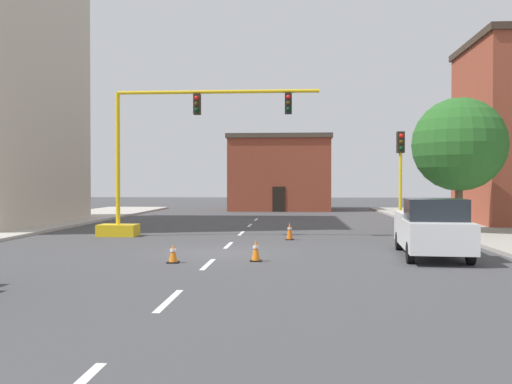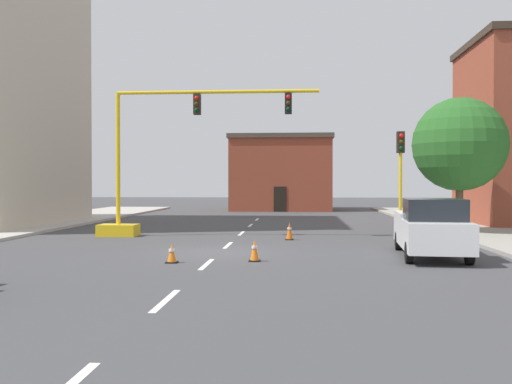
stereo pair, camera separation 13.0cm
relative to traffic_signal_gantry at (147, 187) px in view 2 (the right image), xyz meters
The scene contains 16 objects.
ground_plane 7.86m from the traffic_signal_gantry, 55.29° to the right, with size 160.00×160.00×0.00m, color #424244.
sidewalk_right 17.37m from the traffic_signal_gantry, ahead, with size 6.00×56.00×0.14m, color #9E998E.
lane_stripe_seg_1 15.46m from the traffic_signal_gantry, 73.76° to the right, with size 0.16×2.40×0.01m, color silver.
lane_stripe_seg_2 10.38m from the traffic_signal_gantry, 65.01° to the right, with size 0.16×2.40×0.01m, color silver.
lane_stripe_seg_3 6.09m from the traffic_signal_gantry, 40.66° to the right, with size 0.16×2.40×0.01m, color silver.
lane_stripe_seg_4 5.19m from the traffic_signal_gantry, 23.17° to the left, with size 0.16×2.40×0.01m, color silver.
lane_stripe_seg_5 8.79m from the traffic_signal_gantry, 59.75° to the left, with size 0.16×2.40×0.01m, color silver.
lane_stripe_seg_6 13.72m from the traffic_signal_gantry, 71.58° to the left, with size 0.16×2.40×0.01m, color silver.
building_brick_center 28.30m from the traffic_signal_gantry, 78.73° to the left, with size 9.36×8.84×6.86m.
traffic_signal_gantry is the anchor object (origin of this frame).
traffic_light_pole_right 11.72m from the traffic_signal_gantry, ahead, with size 0.32×0.47×4.80m.
tree_right_mid 15.23m from the traffic_signal_gantry, ahead, with size 4.56×4.56×6.67m.
pickup_truck_white 13.51m from the traffic_signal_gantry, 30.61° to the right, with size 2.43×5.54×1.99m.
traffic_cone_roadside_a 7.10m from the traffic_signal_gantry, 10.78° to the right, with size 0.36×0.36×0.79m.
traffic_cone_roadside_b 10.32m from the traffic_signal_gantry, 55.76° to the right, with size 0.36×0.36×0.72m.
traffic_cone_roadside_c 9.67m from the traffic_signal_gantry, 70.63° to the right, with size 0.36×0.36×0.62m.
Camera 2 is at (2.81, -20.62, 2.51)m, focal length 40.66 mm.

